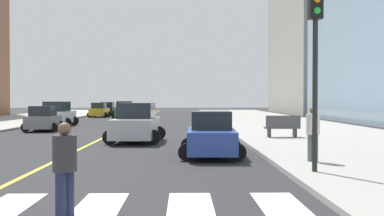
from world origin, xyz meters
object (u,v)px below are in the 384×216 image
at_px(car_gray_fifth, 44,119).
at_px(pedestrian_crossing, 65,166).
at_px(car_silver_fourth, 136,124).
at_px(pedestrian_waiting_east, 313,131).
at_px(traffic_light_near_corner, 315,39).
at_px(car_blue_second, 211,135).
at_px(park_bench, 282,127).
at_px(car_yellow_sixth, 99,110).
at_px(car_green_seventh, 125,110).
at_px(car_black_third, 108,109).
at_px(car_white_nearest, 58,115).

height_order(car_gray_fifth, pedestrian_crossing, pedestrian_crossing).
relative_size(car_silver_fourth, pedestrian_waiting_east, 2.55).
distance_m(car_gray_fifth, traffic_light_near_corner, 22.76).
bearing_deg(pedestrian_waiting_east, car_blue_second, 18.02).
height_order(car_silver_fourth, car_gray_fifth, car_silver_fourth).
distance_m(park_bench, pedestrian_waiting_east, 9.39).
distance_m(car_yellow_sixth, car_green_seventh, 5.42).
height_order(car_black_third, pedestrian_crossing, car_black_third).
distance_m(car_black_third, car_gray_fifth, 29.60).
xyz_separation_m(traffic_light_near_corner, pedestrian_waiting_east, (0.51, 2.03, -2.63)).
height_order(car_white_nearest, traffic_light_near_corner, traffic_light_near_corner).
bearing_deg(park_bench, car_white_nearest, 46.59).
relative_size(car_black_third, car_silver_fourth, 0.88).
bearing_deg(car_gray_fifth, car_green_seventh, 78.35).
bearing_deg(park_bench, traffic_light_near_corner, 169.29).
height_order(car_silver_fourth, pedestrian_waiting_east, car_silver_fourth).
distance_m(car_blue_second, car_black_third, 44.95).
relative_size(car_white_nearest, traffic_light_near_corner, 0.85).
relative_size(car_yellow_sixth, pedestrian_waiting_east, 2.23).
relative_size(car_green_seventh, pedestrian_waiting_east, 2.47).
bearing_deg(pedestrian_crossing, pedestrian_waiting_east, 170.42).
height_order(car_yellow_sixth, traffic_light_near_corner, traffic_light_near_corner).
distance_m(car_blue_second, park_bench, 7.95).
height_order(traffic_light_near_corner, park_bench, traffic_light_near_corner).
xyz_separation_m(car_silver_fourth, park_bench, (7.42, 0.95, -0.21)).
bearing_deg(car_black_third, car_gray_fifth, -88.39).
distance_m(car_white_nearest, car_gray_fifth, 5.52).
bearing_deg(car_silver_fourth, car_yellow_sixth, -73.97).
xyz_separation_m(car_white_nearest, car_green_seventh, (3.54, 13.85, -0.02)).
xyz_separation_m(car_yellow_sixth, car_green_seventh, (3.52, -4.12, 0.08)).
distance_m(car_gray_fifth, car_green_seventh, 19.57).
xyz_separation_m(car_blue_second, pedestrian_crossing, (-3.11, -8.86, 0.16)).
bearing_deg(car_blue_second, car_black_third, -74.02).
xyz_separation_m(car_blue_second, traffic_light_near_corner, (2.54, -4.52, 2.95)).
bearing_deg(car_gray_fifth, car_white_nearest, 92.82).
bearing_deg(car_white_nearest, car_silver_fourth, -62.12).
distance_m(car_white_nearest, car_silver_fourth, 15.57).
xyz_separation_m(car_black_third, car_gray_fifth, (0.51, -29.59, -0.03)).
xyz_separation_m(car_gray_fifth, traffic_light_near_corner, (12.84, -18.56, 2.96)).
bearing_deg(car_white_nearest, traffic_light_near_corner, -61.80).
bearing_deg(traffic_light_near_corner, car_yellow_sixth, -72.36).
bearing_deg(car_white_nearest, pedestrian_crossing, -75.66).
height_order(car_gray_fifth, pedestrian_waiting_east, pedestrian_waiting_east).
height_order(car_black_third, park_bench, car_black_third).
distance_m(car_black_third, car_green_seventh, 10.83).
height_order(car_black_third, car_silver_fourth, car_silver_fourth).
relative_size(car_blue_second, car_yellow_sixth, 0.99).
height_order(car_blue_second, pedestrian_crossing, pedestrian_crossing).
relative_size(car_silver_fourth, car_green_seventh, 1.03).
bearing_deg(car_silver_fourth, car_white_nearest, -58.49).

